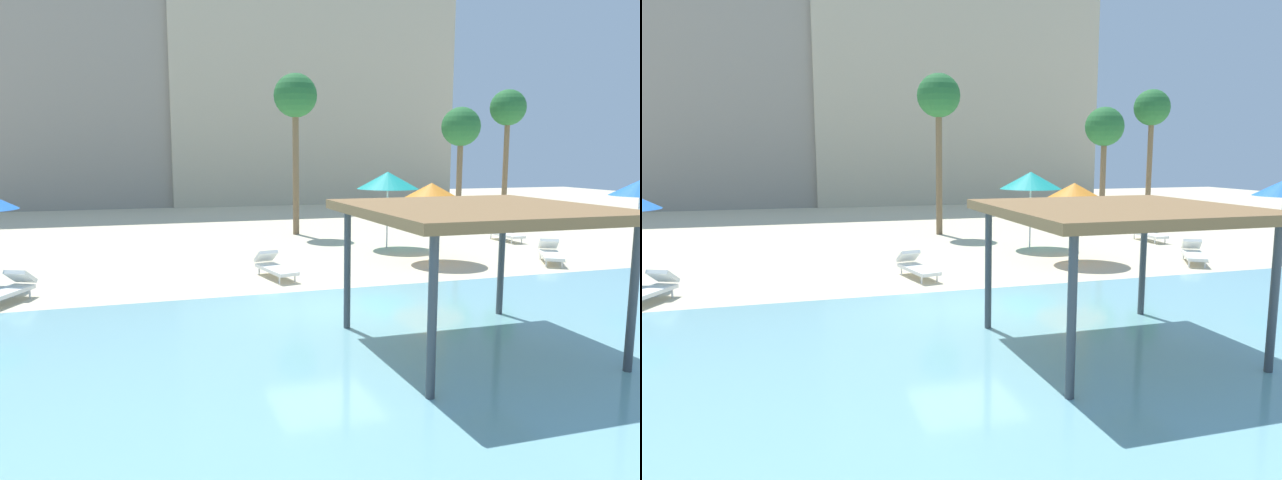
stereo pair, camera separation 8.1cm
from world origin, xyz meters
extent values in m
plane|color=beige|center=(0.00, 0.00, 0.00)|extent=(80.00, 80.00, 0.00)
cube|color=#7AB7C1|center=(0.00, -5.25, 0.02)|extent=(44.00, 13.50, 0.04)
cylinder|color=#42474C|center=(-0.07, -1.83, 1.25)|extent=(0.14, 0.14, 2.51)
cylinder|color=#42474C|center=(3.57, -1.83, 1.25)|extent=(0.14, 0.14, 2.51)
cylinder|color=#42474C|center=(-0.07, -5.47, 1.25)|extent=(0.14, 0.14, 2.51)
cylinder|color=#42474C|center=(3.57, -5.47, 1.25)|extent=(0.14, 0.14, 2.51)
cube|color=olive|center=(1.75, -3.65, 2.60)|extent=(4.34, 4.34, 0.18)
cylinder|color=silver|center=(4.95, 7.63, 1.14)|extent=(0.06, 0.06, 2.27)
cone|color=teal|center=(4.95, 7.63, 2.60)|extent=(2.35, 2.35, 0.65)
cylinder|color=silver|center=(11.94, 2.64, 1.10)|extent=(0.06, 0.06, 2.21)
cylinder|color=silver|center=(5.14, 4.47, 0.99)|extent=(0.06, 0.06, 1.98)
cone|color=orange|center=(5.14, 4.47, 2.31)|extent=(2.44, 2.44, 0.67)
cylinder|color=white|center=(0.02, 2.77, 0.11)|extent=(0.05, 0.05, 0.22)
cylinder|color=white|center=(-0.45, 2.67, 0.11)|extent=(0.05, 0.05, 0.22)
cylinder|color=white|center=(-0.28, 4.18, 0.11)|extent=(0.05, 0.05, 0.22)
cylinder|color=white|center=(-0.75, 4.08, 0.11)|extent=(0.05, 0.05, 0.22)
cube|color=white|center=(-0.36, 3.43, 0.27)|extent=(0.96, 1.89, 0.10)
cube|color=white|center=(-0.52, 4.15, 0.55)|extent=(0.69, 0.62, 0.40)
cylinder|color=white|center=(10.61, 7.01, 0.11)|extent=(0.05, 0.05, 0.22)
cylinder|color=white|center=(10.13, 7.01, 0.11)|extent=(0.05, 0.05, 0.22)
cylinder|color=white|center=(10.60, 8.45, 0.11)|extent=(0.05, 0.05, 0.22)
cylinder|color=white|center=(10.12, 8.45, 0.11)|extent=(0.05, 0.05, 0.22)
cube|color=white|center=(10.37, 7.73, 0.27)|extent=(0.61, 1.80, 0.10)
cube|color=white|center=(10.36, 8.47, 0.55)|extent=(0.60, 0.51, 0.40)
cylinder|color=white|center=(8.69, 2.31, 0.11)|extent=(0.05, 0.05, 0.22)
cylinder|color=white|center=(8.28, 2.56, 0.11)|extent=(0.05, 0.05, 0.22)
cylinder|color=white|center=(9.43, 3.55, 0.11)|extent=(0.05, 0.05, 0.22)
cylinder|color=white|center=(9.02, 3.79, 0.11)|extent=(0.05, 0.05, 0.22)
cube|color=white|center=(8.86, 3.05, 0.27)|extent=(1.44, 1.85, 0.10)
cube|color=white|center=(9.24, 3.69, 0.55)|extent=(0.78, 0.74, 0.40)
cylinder|color=white|center=(-6.83, 2.99, 0.11)|extent=(0.05, 0.05, 0.22)
cylinder|color=white|center=(-7.26, 3.20, 0.11)|extent=(0.05, 0.05, 0.22)
cube|color=white|center=(-7.35, 2.45, 0.27)|extent=(1.32, 1.88, 0.10)
cube|color=white|center=(-7.03, 3.12, 0.55)|extent=(0.76, 0.72, 0.40)
cylinder|color=brown|center=(2.55, 12.25, 2.88)|extent=(0.28, 0.28, 5.76)
sphere|color=#286B33|center=(2.55, 12.25, 6.11)|extent=(1.90, 1.90, 1.90)
cylinder|color=brown|center=(11.07, 12.81, 2.28)|extent=(0.28, 0.28, 4.56)
sphere|color=#286B33|center=(11.07, 12.81, 4.91)|extent=(1.90, 1.90, 1.90)
cylinder|color=brown|center=(14.81, 14.42, 2.84)|extent=(0.28, 0.28, 5.67)
sphere|color=#286B33|center=(14.81, 14.42, 6.02)|extent=(1.90, 1.90, 1.90)
cube|color=#9E9384|center=(-6.36, 32.81, 10.18)|extent=(22.10, 11.24, 20.35)
cube|color=beige|center=(8.24, 32.44, 9.35)|extent=(20.56, 11.35, 18.70)
camera|label=1|loc=(-4.00, -12.74, 3.61)|focal=32.50mm
camera|label=2|loc=(-3.92, -12.76, 3.61)|focal=32.50mm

